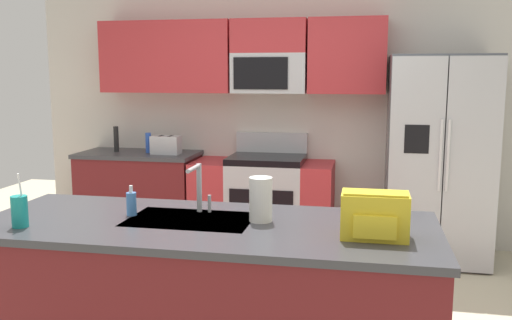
# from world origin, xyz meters

# --- Properties ---
(kitchen_wall_unit) EXTENTS (5.20, 0.43, 2.60)m
(kitchen_wall_unit) POSITION_xyz_m (-0.14, 2.08, 1.47)
(kitchen_wall_unit) COLOR beige
(kitchen_wall_unit) RESTS_ON ground
(back_counter) EXTENTS (1.19, 0.63, 0.90)m
(back_counter) POSITION_xyz_m (-1.47, 1.80, 0.45)
(back_counter) COLOR maroon
(back_counter) RESTS_ON ground
(range_oven) EXTENTS (1.36, 0.61, 1.10)m
(range_oven) POSITION_xyz_m (-0.18, 1.80, 0.44)
(range_oven) COLOR #B7BABF
(range_oven) RESTS_ON ground
(refrigerator) EXTENTS (0.90, 0.76, 1.85)m
(refrigerator) POSITION_xyz_m (1.43, 1.73, 0.93)
(refrigerator) COLOR #4C4F54
(refrigerator) RESTS_ON ground
(island_counter) EXTENTS (2.46, 0.96, 0.90)m
(island_counter) POSITION_xyz_m (-0.04, -0.63, 0.45)
(island_counter) COLOR maroon
(island_counter) RESTS_ON ground
(toaster) EXTENTS (0.28, 0.16, 0.18)m
(toaster) POSITION_xyz_m (-1.15, 1.75, 0.99)
(toaster) COLOR #B7BABF
(toaster) RESTS_ON back_counter
(pepper_mill) EXTENTS (0.05, 0.05, 0.26)m
(pepper_mill) POSITION_xyz_m (-1.70, 1.80, 1.03)
(pepper_mill) COLOR black
(pepper_mill) RESTS_ON back_counter
(bottle_blue) EXTENTS (0.06, 0.06, 0.20)m
(bottle_blue) POSITION_xyz_m (-1.36, 1.80, 1.00)
(bottle_blue) COLOR blue
(bottle_blue) RESTS_ON back_counter
(sink_faucet) EXTENTS (0.09, 0.21, 0.28)m
(sink_faucet) POSITION_xyz_m (-0.13, -0.44, 1.07)
(sink_faucet) COLOR #B7BABF
(sink_faucet) RESTS_ON island_counter
(drink_cup_teal) EXTENTS (0.08, 0.08, 0.28)m
(drink_cup_teal) POSITION_xyz_m (-0.95, -0.91, 0.98)
(drink_cup_teal) COLOR teal
(drink_cup_teal) RESTS_ON island_counter
(soap_dispenser) EXTENTS (0.06, 0.06, 0.17)m
(soap_dispenser) POSITION_xyz_m (-0.49, -0.57, 0.97)
(soap_dispenser) COLOR #4C8CD8
(soap_dispenser) RESTS_ON island_counter
(paper_towel_roll) EXTENTS (0.12, 0.12, 0.24)m
(paper_towel_roll) POSITION_xyz_m (0.25, -0.55, 1.02)
(paper_towel_roll) COLOR white
(paper_towel_roll) RESTS_ON island_counter
(backpack) EXTENTS (0.32, 0.22, 0.23)m
(backpack) POSITION_xyz_m (0.84, -0.74, 1.02)
(backpack) COLOR yellow
(backpack) RESTS_ON island_counter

